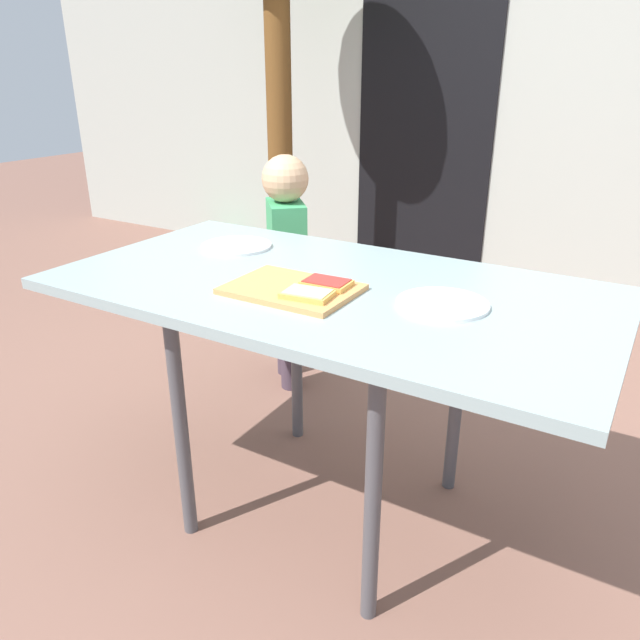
{
  "coord_description": "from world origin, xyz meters",
  "views": [
    {
      "loc": [
        0.79,
        -1.37,
        1.32
      ],
      "look_at": [
        -0.02,
        0.0,
        0.65
      ],
      "focal_mm": 33.98,
      "sensor_mm": 36.0,
      "label": 1
    }
  ],
  "objects_px": {
    "pizza_slice_near_right": "(307,294)",
    "plate_white_left": "(236,246)",
    "pizza_slice_far_right": "(327,283)",
    "child_left": "(287,256)",
    "dining_table": "(327,304)",
    "cutting_board": "(292,289)",
    "plate_white_right": "(443,303)",
    "garden_hose_coil": "(212,248)"
  },
  "relations": [
    {
      "from": "pizza_slice_far_right",
      "to": "plate_white_left",
      "type": "xyz_separation_m",
      "value": [
        -0.47,
        0.21,
        -0.02
      ]
    },
    {
      "from": "plate_white_right",
      "to": "child_left",
      "type": "relative_size",
      "value": 0.23
    },
    {
      "from": "dining_table",
      "to": "child_left",
      "type": "bearing_deg",
      "value": 131.15
    },
    {
      "from": "pizza_slice_far_right",
      "to": "garden_hose_coil",
      "type": "xyz_separation_m",
      "value": [
        -2.29,
        2.18,
        -0.78
      ]
    },
    {
      "from": "pizza_slice_near_right",
      "to": "plate_white_right",
      "type": "xyz_separation_m",
      "value": [
        0.3,
        0.16,
        -0.02
      ]
    },
    {
      "from": "cutting_board",
      "to": "child_left",
      "type": "height_order",
      "value": "child_left"
    },
    {
      "from": "dining_table",
      "to": "cutting_board",
      "type": "distance_m",
      "value": 0.13
    },
    {
      "from": "plate_white_right",
      "to": "plate_white_left",
      "type": "bearing_deg",
      "value": 168.64
    },
    {
      "from": "pizza_slice_far_right",
      "to": "plate_white_right",
      "type": "xyz_separation_m",
      "value": [
        0.3,
        0.06,
        -0.02
      ]
    },
    {
      "from": "cutting_board",
      "to": "plate_white_left",
      "type": "bearing_deg",
      "value": 145.95
    },
    {
      "from": "pizza_slice_near_right",
      "to": "plate_white_left",
      "type": "distance_m",
      "value": 0.56
    },
    {
      "from": "cutting_board",
      "to": "plate_white_left",
      "type": "height_order",
      "value": "cutting_board"
    },
    {
      "from": "dining_table",
      "to": "garden_hose_coil",
      "type": "bearing_deg",
      "value": 136.84
    },
    {
      "from": "plate_white_right",
      "to": "child_left",
      "type": "bearing_deg",
      "value": 144.07
    },
    {
      "from": "dining_table",
      "to": "plate_white_right",
      "type": "bearing_deg",
      "value": 0.54
    },
    {
      "from": "dining_table",
      "to": "child_left",
      "type": "distance_m",
      "value": 0.89
    },
    {
      "from": "plate_white_left",
      "to": "child_left",
      "type": "height_order",
      "value": "child_left"
    },
    {
      "from": "dining_table",
      "to": "child_left",
      "type": "xyz_separation_m",
      "value": [
        -0.58,
        0.67,
        -0.12
      ]
    },
    {
      "from": "pizza_slice_near_right",
      "to": "plate_white_right",
      "type": "bearing_deg",
      "value": 27.21
    },
    {
      "from": "cutting_board",
      "to": "plate_white_right",
      "type": "xyz_separation_m",
      "value": [
        0.38,
        0.11,
        -0.0
      ]
    },
    {
      "from": "pizza_slice_far_right",
      "to": "plate_white_left",
      "type": "height_order",
      "value": "pizza_slice_far_right"
    },
    {
      "from": "pizza_slice_near_right",
      "to": "garden_hose_coil",
      "type": "bearing_deg",
      "value": 135.24
    },
    {
      "from": "dining_table",
      "to": "plate_white_left",
      "type": "relative_size",
      "value": 6.63
    },
    {
      "from": "cutting_board",
      "to": "pizza_slice_near_right",
      "type": "bearing_deg",
      "value": -30.44
    },
    {
      "from": "cutting_board",
      "to": "plate_white_right",
      "type": "height_order",
      "value": "cutting_board"
    },
    {
      "from": "pizza_slice_near_right",
      "to": "plate_white_left",
      "type": "relative_size",
      "value": 0.58
    },
    {
      "from": "plate_white_left",
      "to": "dining_table",
      "type": "bearing_deg",
      "value": -19.82
    },
    {
      "from": "pizza_slice_near_right",
      "to": "cutting_board",
      "type": "bearing_deg",
      "value": 149.56
    },
    {
      "from": "pizza_slice_far_right",
      "to": "pizza_slice_near_right",
      "type": "distance_m",
      "value": 0.1
    },
    {
      "from": "pizza_slice_far_right",
      "to": "garden_hose_coil",
      "type": "distance_m",
      "value": 3.26
    },
    {
      "from": "pizza_slice_near_right",
      "to": "dining_table",
      "type": "bearing_deg",
      "value": 101.39
    },
    {
      "from": "dining_table",
      "to": "plate_white_right",
      "type": "height_order",
      "value": "plate_white_right"
    },
    {
      "from": "cutting_board",
      "to": "child_left",
      "type": "bearing_deg",
      "value": 124.72
    },
    {
      "from": "plate_white_right",
      "to": "plate_white_left",
      "type": "relative_size",
      "value": 1.0
    },
    {
      "from": "plate_white_right",
      "to": "child_left",
      "type": "xyz_separation_m",
      "value": [
        -0.92,
        0.66,
        -0.19
      ]
    },
    {
      "from": "pizza_slice_far_right",
      "to": "child_left",
      "type": "xyz_separation_m",
      "value": [
        -0.61,
        0.72,
        -0.2
      ]
    },
    {
      "from": "pizza_slice_near_right",
      "to": "plate_white_right",
      "type": "height_order",
      "value": "pizza_slice_near_right"
    },
    {
      "from": "child_left",
      "to": "garden_hose_coil",
      "type": "height_order",
      "value": "child_left"
    },
    {
      "from": "dining_table",
      "to": "garden_hose_coil",
      "type": "height_order",
      "value": "dining_table"
    },
    {
      "from": "plate_white_left",
      "to": "plate_white_right",
      "type": "bearing_deg",
      "value": -11.36
    },
    {
      "from": "garden_hose_coil",
      "to": "dining_table",
      "type": "bearing_deg",
      "value": -43.16
    },
    {
      "from": "pizza_slice_far_right",
      "to": "garden_hose_coil",
      "type": "height_order",
      "value": "pizza_slice_far_right"
    }
  ]
}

